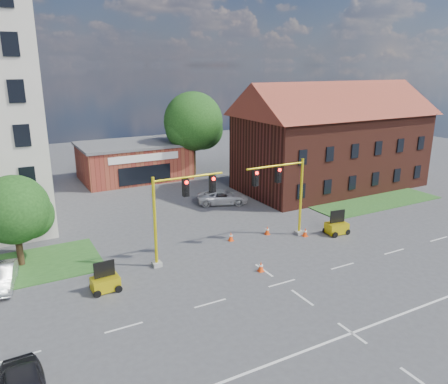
% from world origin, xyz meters
% --- Properties ---
extents(ground, '(120.00, 120.00, 0.00)m').
position_xyz_m(ground, '(0.00, 0.00, 0.00)').
color(ground, '#444346').
rests_on(ground, ground).
extents(grass_verge_ne, '(14.00, 4.00, 0.08)m').
position_xyz_m(grass_verge_ne, '(18.00, 9.00, 0.04)').
color(grass_verge_ne, '#25501E').
rests_on(grass_verge_ne, ground).
extents(lane_markings, '(60.00, 36.00, 0.01)m').
position_xyz_m(lane_markings, '(0.00, -3.00, 0.01)').
color(lane_markings, silver).
rests_on(lane_markings, ground).
extents(brick_shop, '(12.40, 8.40, 4.30)m').
position_xyz_m(brick_shop, '(0.00, 29.98, 2.16)').
color(brick_shop, maroon).
rests_on(brick_shop, ground).
extents(townhouse_row, '(21.00, 11.00, 11.50)m').
position_xyz_m(townhouse_row, '(18.00, 16.00, 5.93)').
color(townhouse_row, '#4D2017').
rests_on(townhouse_row, ground).
extents(tree_large, '(7.25, 6.90, 10.17)m').
position_xyz_m(tree_large, '(6.85, 27.08, 6.44)').
color(tree_large, '#322312').
rests_on(tree_large, ground).
extents(tree_nw_front, '(4.78, 4.55, 6.26)m').
position_xyz_m(tree_nw_front, '(-13.77, 10.58, 3.81)').
color(tree_nw_front, '#322312').
rests_on(tree_nw_front, ground).
extents(signal_mast_west, '(5.30, 0.60, 6.20)m').
position_xyz_m(signal_mast_west, '(-4.36, 6.00, 3.92)').
color(signal_mast_west, gray).
rests_on(signal_mast_west, ground).
extents(signal_mast_east, '(5.30, 0.60, 6.20)m').
position_xyz_m(signal_mast_east, '(4.36, 6.00, 3.92)').
color(signal_mast_east, gray).
rests_on(signal_mast_east, ground).
extents(trailer_west, '(1.65, 1.14, 1.83)m').
position_xyz_m(trailer_west, '(-9.86, 4.29, 0.57)').
color(trailer_west, yellow).
rests_on(trailer_west, ground).
extents(trailer_east, '(1.80, 1.32, 1.90)m').
position_xyz_m(trailer_east, '(8.72, 4.68, 0.59)').
color(trailer_east, yellow).
rests_on(trailer_east, ground).
extents(cone_a, '(0.40, 0.40, 0.70)m').
position_xyz_m(cone_a, '(-0.27, 2.00, 0.34)').
color(cone_a, '#F9430D').
rests_on(cone_a, ground).
extents(cone_b, '(0.40, 0.40, 0.70)m').
position_xyz_m(cone_b, '(0.57, 7.48, 0.34)').
color(cone_b, '#F9430D').
rests_on(cone_b, ground).
extents(cone_c, '(0.40, 0.40, 0.70)m').
position_xyz_m(cone_c, '(6.18, 5.47, 0.34)').
color(cone_c, '#F9430D').
rests_on(cone_c, ground).
extents(cone_d, '(0.40, 0.40, 0.70)m').
position_xyz_m(cone_d, '(3.78, 7.24, 0.34)').
color(cone_d, '#F9430D').
rests_on(cone_d, ground).
extents(pickup_white, '(5.45, 3.96, 1.38)m').
position_xyz_m(pickup_white, '(4.48, 16.00, 0.69)').
color(pickup_white, silver).
rests_on(pickup_white, ground).
extents(sedan_silver_front, '(2.12, 4.26, 1.34)m').
position_xyz_m(sedan_silver_front, '(-15.27, 7.78, 0.67)').
color(sedan_silver_front, '#9FA1A6').
rests_on(sedan_silver_front, ground).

